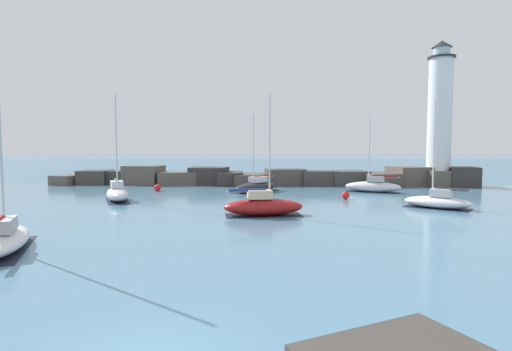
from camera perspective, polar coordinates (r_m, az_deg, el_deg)
The scene contains 11 objects.
open_sea_beyond at distance 113.95m, azimuth 0.91°, elevation 1.50°, with size 400.00×116.00×0.01m.
breakwater_jetty at distance 54.05m, azimuth 2.94°, elevation -0.26°, with size 57.12×6.86×2.57m.
lighthouse at distance 58.06m, azimuth 24.74°, elevation 7.03°, with size 4.03×4.03×18.89m.
sailboat_moored_1 at distance 23.47m, azimuth -32.50°, elevation -7.58°, with size 4.54×6.78×11.00m.
sailboat_moored_2 at distance 36.82m, azimuth 24.54°, elevation -3.32°, with size 5.72×4.89×9.06m.
sailboat_moored_3 at distance 40.26m, azimuth -19.21°, elevation -2.40°, with size 4.26×5.99×10.01m.
sailboat_moored_4 at distance 45.89m, azimuth 0.07°, elevation -1.52°, with size 5.93×6.49×8.88m.
sailboat_moored_5 at distance 29.96m, azimuth 1.04°, elevation -4.33°, with size 6.28×3.28×8.99m.
sailboat_moored_6 at distance 47.17m, azimuth 16.37°, elevation -1.44°, with size 6.38×3.91×8.66m.
mooring_buoy_orange_near at distance 40.30m, azimuth 12.67°, elevation -2.76°, with size 0.76×0.76×0.96m.
mooring_buoy_far_side at distance 47.73m, azimuth -13.90°, elevation -1.71°, with size 0.79×0.79×0.99m.
Camera 1 is at (3.05, -8.53, 5.11)m, focal length 28.00 mm.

